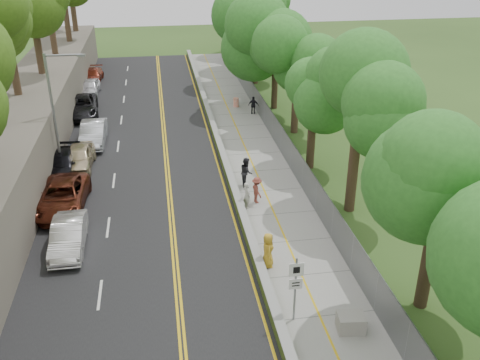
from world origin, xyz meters
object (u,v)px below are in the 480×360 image
Objects in this scene: streetlight at (56,106)px; person_far at (253,105)px; concrete_block at (351,323)px; car_1 at (68,236)px; car_2 at (63,196)px; signpost at (296,282)px; construction_barrel at (236,102)px; painter_0 at (268,250)px.

streetlight is 5.14× the size of person_far.
concrete_block is 14.67m from car_1.
car_2 is at bearing 136.00° from concrete_block.
construction_barrel is at bearing 86.16° from signpost.
person_far is at bearing 49.49° from car_2.
car_1 is at bearing 144.56° from signpost.
streetlight is at bearing 44.97° from painter_0.
construction_barrel is 25.11m from painter_0.
streetlight is 7.18× the size of concrete_block.
construction_barrel is at bearing 90.38° from concrete_block.
construction_barrel is 21.63m from car_2.
person_far is at bearing -4.42° from painter_0.
painter_0 reaches higher than car_1.
car_1 is at bearing -81.57° from streetlight.
person_far is (3.15, 26.80, -1.13)m from signpost.
concrete_block is (2.15, -0.98, -1.54)m from signpost.
painter_0 reaches higher than construction_barrel.
car_1 is 2.49× the size of painter_0.
concrete_block is (0.20, -30.00, -0.04)m from construction_barrel.
streetlight is 10.69m from car_1.
construction_barrel is (1.95, 29.02, -1.50)m from signpost.
car_2 reaches higher than construction_barrel.
car_2 is 20.68m from person_far.
car_2 is 13.07m from painter_0.
painter_0 is at bearing -33.33° from car_2.
concrete_block is (13.66, -18.00, -4.22)m from streetlight.
car_2 and person_far have the same top height.
streetlight is 4.42× the size of painter_0.
car_2 is at bearing -126.51° from construction_barrel.
car_2 is at bearing 133.17° from signpost.
streetlight reaches higher than concrete_block.
streetlight is 9.78× the size of construction_barrel.
painter_0 is (-2.45, 5.00, 0.53)m from concrete_block.
concrete_block is 0.25× the size of car_1.
streetlight is 17.56m from painter_0.
concrete_block is 18.17m from car_2.
painter_0 is at bearing 116.10° from concrete_block.
streetlight is 6.62m from car_2.
car_2 is (0.60, -5.38, -3.82)m from streetlight.
signpost reaches higher than construction_barrel.
signpost is 3.79× the size of construction_barrel.
painter_0 is at bearing -49.22° from streetlight.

